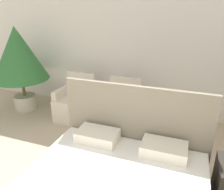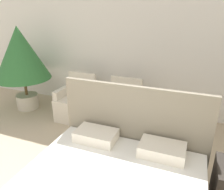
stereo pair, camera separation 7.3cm
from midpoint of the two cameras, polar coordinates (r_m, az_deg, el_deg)
wall_back at (r=4.57m, az=3.01°, el=13.60°), size 10.00×0.06×2.90m
armchair_near_window_left at (r=4.46m, az=-10.09°, el=-2.55°), size 0.63×0.70×0.88m
armchair_near_window_right at (r=4.09m, az=1.66°, el=-4.48°), size 0.62×0.69×0.88m
potted_palm at (r=4.93m, az=-23.66°, el=9.35°), size 1.15×1.15×1.78m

